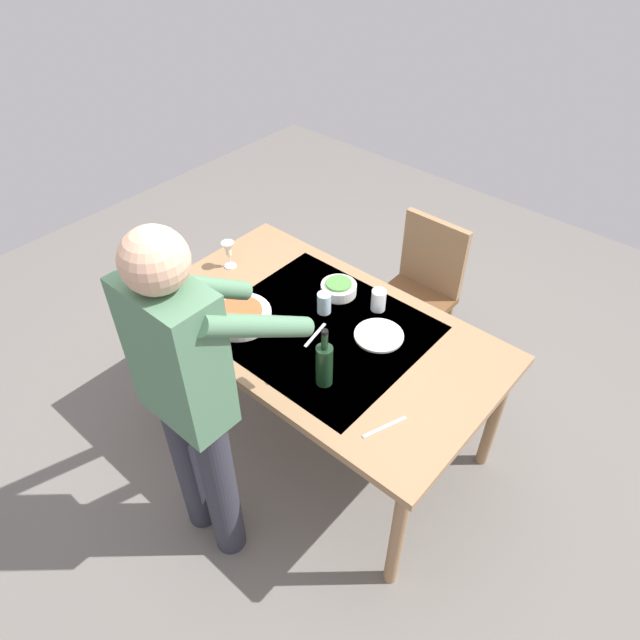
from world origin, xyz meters
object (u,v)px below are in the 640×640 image
Objects in this scene: water_cup_near_right at (324,303)px; wine_glass_left at (228,250)px; chair_near at (421,285)px; wine_bottle at (324,364)px; person_server at (190,393)px; serving_bowl_pasta at (240,316)px; dining_table at (320,339)px; side_bowl_salad at (339,288)px; dinner_plate_near at (379,335)px; water_cup_near_left at (379,300)px.

wine_glass_left is at bearing 4.38° from water_cup_near_right.
wine_bottle is at bearing 100.80° from chair_near.
person_server is 0.65m from serving_bowl_pasta.
side_bowl_salad is at bearing -68.73° from dining_table.
person_server is at bearing 65.55° from wine_bottle.
wine_bottle is at bearing 161.92° from wine_glass_left.
wine_glass_left is at bearing 48.93° from chair_near.
person_server is 0.86m from water_cup_near_right.
wine_glass_left is 0.46m from serving_bowl_pasta.
wine_bottle is (-0.24, 0.24, 0.18)m from dining_table.
dinner_plate_near reaches higher than dining_table.
serving_bowl_pasta is at bearing 72.29° from chair_near.
person_server is 1.05m from water_cup_near_left.
water_cup_near_right is 0.40m from serving_bowl_pasta.
water_cup_near_left is at bearing 99.57° from chair_near.
water_cup_near_left is at bearing -77.90° from wine_bottle.
chair_near is at bearing -131.07° from wine_glass_left.
dinner_plate_near is at bearing -90.94° from wine_bottle.
serving_bowl_pasta is at bearing -3.57° from wine_bottle.
person_server is 1.06m from wine_glass_left.
dining_table is at bearing 121.57° from water_cup_near_right.
wine_bottle reaches higher than wine_glass_left.
serving_bowl_pasta is (-0.36, 0.27, -0.07)m from wine_glass_left.
serving_bowl_pasta is (0.56, -0.03, -0.08)m from wine_bottle.
water_cup_near_left is 0.61× the size of side_bowl_salad.
water_cup_near_left is (-0.80, -0.24, -0.05)m from wine_glass_left.
side_bowl_salad is (0.04, -0.16, -0.02)m from water_cup_near_right.
dining_table is 15.74× the size of water_cup_near_right.
water_cup_near_right is 0.47× the size of dinner_plate_near.
wine_glass_left is (0.69, -0.80, -0.08)m from person_server.
wine_bottle is at bearing 130.76° from water_cup_near_right.
chair_near is 6.03× the size of wine_glass_left.
wine_bottle reaches higher than dinner_plate_near.
water_cup_near_left is (-0.11, -1.04, -0.13)m from person_server.
wine_bottle is 1.96× the size of wine_glass_left.
water_cup_near_right is at bearing 103.55° from side_bowl_salad.
wine_bottle reaches higher than serving_bowl_pasta.
wine_bottle is 2.75× the size of water_cup_near_right.
person_server is at bearing 94.81° from water_cup_near_right.
wine_bottle is 0.99× the size of serving_bowl_pasta.
wine_bottle is 2.70× the size of water_cup_near_left.
serving_bowl_pasta is (0.26, 0.31, -0.02)m from water_cup_near_right.
wine_bottle reaches higher than dining_table.
water_cup_near_left reaches higher than water_cup_near_right.
chair_near is 1.19m from wine_bottle.
water_cup_near_right is (0.09, 0.76, 0.30)m from chair_near.
dining_table is 0.71m from wine_glass_left.
side_bowl_salad is at bearing -160.77° from wine_glass_left.
dining_table is 0.88m from chair_near.
chair_near is 1.16m from serving_bowl_pasta.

